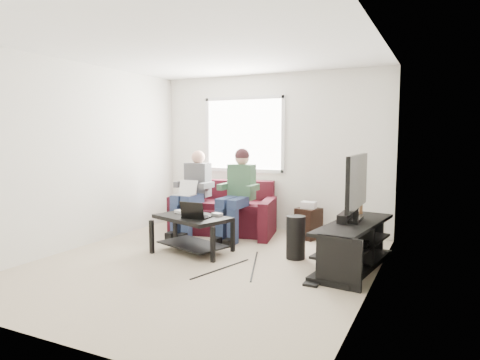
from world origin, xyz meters
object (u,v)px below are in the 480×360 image
subwoofer (296,237)px  end_table (308,222)px  sofa (224,213)px  coffee_table (192,225)px  tv (357,184)px  tv_stand (354,247)px

subwoofer → end_table: bearing=98.3°
sofa → subwoofer: bearing=-31.9°
sofa → end_table: (1.41, 0.14, -0.05)m
subwoofer → coffee_table: bearing=-166.3°
coffee_table → tv: size_ratio=1.04×
coffee_table → tv: 2.22m
subwoofer → end_table: 1.13m
tv_stand → end_table: size_ratio=2.98×
sofa → tv: (2.31, -0.93, 0.70)m
end_table → coffee_table: bearing=-129.5°
sofa → coffee_table: 1.33m
sofa → tv: tv is taller
end_table → subwoofer: bearing=-81.7°
tv_stand → subwoofer: bearing=176.3°
sofa → subwoofer: (1.57, -0.98, -0.03)m
tv → subwoofer: size_ratio=1.98×
tv → end_table: tv is taller
coffee_table → subwoofer: bearing=13.7°
tv_stand → subwoofer: 0.75m
sofa → subwoofer: size_ratio=3.48×
coffee_table → end_table: 1.88m
coffee_table → subwoofer: subwoofer is taller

